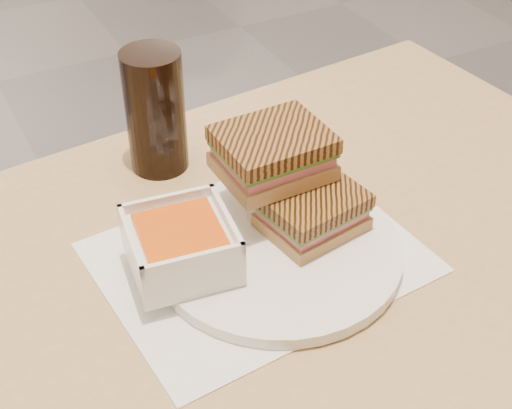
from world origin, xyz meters
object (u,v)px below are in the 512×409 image
main_table (213,368)px  soup_bowl (181,247)px  panini_lower (312,211)px  plate (278,250)px  cola_glass (155,111)px

main_table → soup_bowl: bearing=102.8°
panini_lower → main_table: bearing=-167.1°
plate → cola_glass: bearing=101.9°
main_table → cola_glass: size_ratio=7.73×
plate → soup_bowl: size_ratio=2.28×
main_table → cola_glass: cola_glass is taller
panini_lower → soup_bowl: bearing=175.9°
plate → panini_lower: (0.05, 0.01, 0.03)m
main_table → soup_bowl: (-0.01, 0.04, 0.16)m
soup_bowl → panini_lower: soup_bowl is taller
main_table → panini_lower: 0.22m
soup_bowl → main_table: bearing=-77.2°
plate → panini_lower: size_ratio=2.34×
soup_bowl → cola_glass: bearing=74.4°
main_table → panini_lower: size_ratio=10.51×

